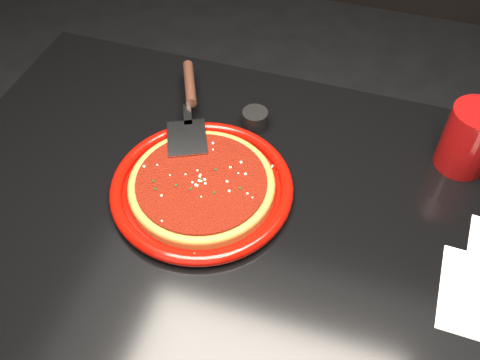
% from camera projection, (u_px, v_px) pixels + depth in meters
% --- Properties ---
extents(table, '(1.20, 0.80, 0.75)m').
position_uv_depth(table, '(254.00, 327.00, 1.17)').
color(table, black).
rests_on(table, floor).
extents(plate, '(0.32, 0.32, 0.02)m').
position_uv_depth(plate, '(202.00, 188.00, 0.93)').
color(plate, '#6D0602').
rests_on(plate, table).
extents(pizza_crust, '(0.26, 0.26, 0.01)m').
position_uv_depth(pizza_crust, '(202.00, 186.00, 0.93)').
color(pizza_crust, brown).
rests_on(pizza_crust, plate).
extents(pizza_crust_rim, '(0.26, 0.26, 0.02)m').
position_uv_depth(pizza_crust_rim, '(202.00, 184.00, 0.92)').
color(pizza_crust_rim, brown).
rests_on(pizza_crust_rim, plate).
extents(pizza_sauce, '(0.23, 0.23, 0.01)m').
position_uv_depth(pizza_sauce, '(201.00, 182.00, 0.92)').
color(pizza_sauce, '#60130A').
rests_on(pizza_sauce, plate).
extents(parmesan_dusting, '(0.22, 0.22, 0.01)m').
position_uv_depth(parmesan_dusting, '(201.00, 180.00, 0.91)').
color(parmesan_dusting, beige).
rests_on(parmesan_dusting, plate).
extents(basil_flecks, '(0.20, 0.20, 0.00)m').
position_uv_depth(basil_flecks, '(201.00, 180.00, 0.91)').
color(basil_flecks, black).
rests_on(basil_flecks, plate).
extents(pizza_server, '(0.20, 0.31, 0.02)m').
position_uv_depth(pizza_server, '(189.00, 107.00, 1.02)').
color(pizza_server, '#B1B3B8').
rests_on(pizza_server, plate).
extents(cup, '(0.12, 0.12, 0.13)m').
position_uv_depth(cup, '(469.00, 139.00, 0.93)').
color(cup, maroon).
rests_on(cup, table).
extents(ramekin, '(0.05, 0.05, 0.04)m').
position_uv_depth(ramekin, '(255.00, 119.00, 1.03)').
color(ramekin, black).
rests_on(ramekin, table).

